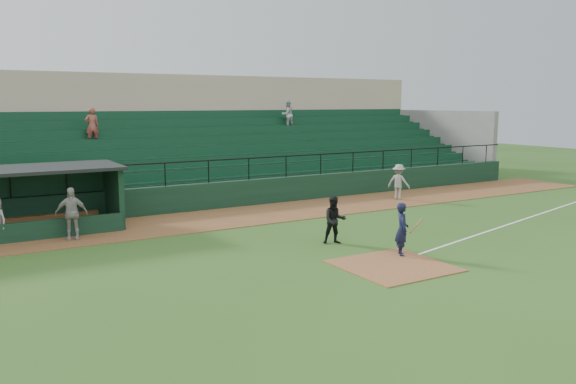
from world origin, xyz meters
TOP-DOWN VIEW (x-y plane):
  - ground at (0.00, 0.00)m, footprint 90.00×90.00m
  - warning_track at (0.00, 8.00)m, footprint 40.00×4.00m
  - home_plate_dirt at (0.00, -1.00)m, footprint 3.00×3.00m
  - foul_line at (8.00, 1.20)m, footprint 17.49×4.44m
  - stadium_structure at (-0.00, 16.46)m, footprint 38.00×13.08m
  - batter_at_plate at (1.01, -0.23)m, footprint 1.12×0.73m
  - umpire at (0.11, 2.12)m, footprint 0.97×0.88m
  - runner at (7.99, 7.80)m, footprint 1.09×1.28m
  - dugout_player_a at (-7.41, 7.24)m, footprint 1.14×0.69m

SIDE VIEW (x-z plane):
  - ground at x=0.00m, z-range 0.00..0.00m
  - foul_line at x=8.00m, z-range 0.00..0.01m
  - warning_track at x=0.00m, z-range 0.00..0.03m
  - home_plate_dirt at x=0.00m, z-range 0.00..0.03m
  - umpire at x=0.11m, z-range 0.00..1.62m
  - batter_at_plate at x=1.01m, z-range 0.00..1.68m
  - runner at x=7.99m, z-range 0.03..1.75m
  - dugout_player_a at x=-7.41m, z-range 0.03..1.85m
  - stadium_structure at x=0.00m, z-range -0.90..5.50m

